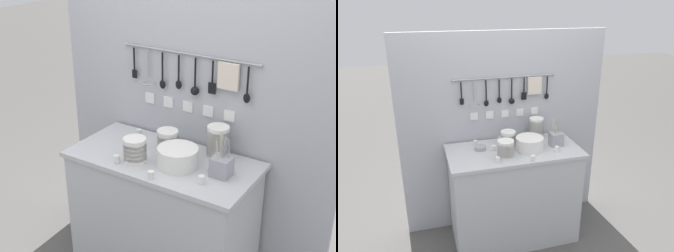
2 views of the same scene
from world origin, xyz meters
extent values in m
cube|color=#B7BABC|center=(0.00, 0.00, 0.91)|extent=(1.19, 0.58, 0.03)
cube|color=#B7BABC|center=(0.00, 0.00, 0.45)|extent=(1.14, 0.56, 0.89)
cube|color=#A8AAB2|center=(0.00, 0.32, 0.97)|extent=(1.99, 0.04, 1.93)
cylinder|color=#93969E|center=(0.00, 0.29, 1.52)|extent=(0.95, 0.01, 0.01)
sphere|color=#93969E|center=(-0.48, 0.29, 1.52)|extent=(0.02, 0.02, 0.02)
sphere|color=#93969E|center=(0.48, 0.29, 1.52)|extent=(0.02, 0.02, 0.02)
cylinder|color=black|center=(-0.41, 0.28, 1.43)|extent=(0.01, 0.01, 0.16)
cube|color=black|center=(-0.41, 0.28, 1.32)|extent=(0.04, 0.01, 0.06)
cylinder|color=#93969E|center=(-0.41, 0.29, 1.51)|extent=(0.01, 0.01, 0.02)
cylinder|color=#93969E|center=(-0.29, 0.28, 1.41)|extent=(0.01, 0.01, 0.18)
torus|color=#93969E|center=(-0.29, 0.28, 1.28)|extent=(0.10, 0.10, 0.01)
cylinder|color=#93969E|center=(-0.29, 0.29, 1.51)|extent=(0.01, 0.01, 0.02)
cylinder|color=black|center=(-0.18, 0.28, 1.41)|extent=(0.01, 0.01, 0.19)
ellipsoid|color=black|center=(-0.18, 0.28, 1.29)|extent=(0.04, 0.02, 0.06)
cylinder|color=#93969E|center=(-0.18, 0.29, 1.51)|extent=(0.01, 0.01, 0.02)
cylinder|color=black|center=(-0.06, 0.28, 1.42)|extent=(0.01, 0.01, 0.17)
ellipsoid|color=black|center=(-0.06, 0.28, 1.31)|extent=(0.04, 0.02, 0.06)
cylinder|color=#93969E|center=(-0.06, 0.29, 1.51)|extent=(0.01, 0.01, 0.02)
cylinder|color=black|center=(0.06, 0.28, 1.41)|extent=(0.01, 0.01, 0.19)
sphere|color=black|center=(0.06, 0.28, 1.29)|extent=(0.06, 0.06, 0.06)
cylinder|color=#93969E|center=(0.06, 0.29, 1.51)|extent=(0.00, 0.01, 0.02)
cylinder|color=black|center=(0.18, 0.28, 1.43)|extent=(0.01, 0.01, 0.14)
cube|color=black|center=(0.18, 0.28, 1.33)|extent=(0.05, 0.01, 0.07)
cylinder|color=#93969E|center=(0.18, 0.29, 1.51)|extent=(0.01, 0.01, 0.02)
cube|color=beige|center=(0.29, 0.28, 1.42)|extent=(0.13, 0.02, 0.16)
cylinder|color=#93969E|center=(0.29, 0.29, 1.51)|extent=(0.01, 0.01, 0.02)
cylinder|color=black|center=(0.41, 0.28, 1.42)|extent=(0.01, 0.01, 0.17)
ellipsoid|color=black|center=(0.41, 0.28, 1.31)|extent=(0.04, 0.02, 0.06)
cylinder|color=#93969E|center=(0.41, 0.29, 1.51)|extent=(0.01, 0.01, 0.02)
cube|color=white|center=(-0.30, 0.30, 1.17)|extent=(0.07, 0.01, 0.07)
cube|color=white|center=(-0.15, 0.30, 1.17)|extent=(0.07, 0.01, 0.07)
cube|color=white|center=(0.00, 0.30, 1.17)|extent=(0.07, 0.01, 0.07)
cube|color=white|center=(0.15, 0.30, 1.17)|extent=(0.07, 0.01, 0.07)
cube|color=white|center=(0.30, 0.30, 1.17)|extent=(0.07, 0.01, 0.07)
cylinder|color=silver|center=(-0.03, 0.10, 0.95)|extent=(0.14, 0.14, 0.05)
cylinder|color=silver|center=(-0.03, 0.10, 0.98)|extent=(0.14, 0.14, 0.05)
cylinder|color=silver|center=(-0.03, 0.10, 1.01)|extent=(0.14, 0.14, 0.05)
cylinder|color=silver|center=(-0.03, 0.10, 1.04)|extent=(0.14, 0.14, 0.05)
cylinder|color=silver|center=(-0.11, -0.13, 0.95)|extent=(0.14, 0.14, 0.05)
cylinder|color=silver|center=(-0.11, -0.13, 0.97)|extent=(0.14, 0.14, 0.05)
cylinder|color=silver|center=(-0.11, -0.13, 1.00)|extent=(0.14, 0.14, 0.05)
cylinder|color=silver|center=(-0.11, -0.13, 1.03)|extent=(0.14, 0.14, 0.05)
cylinder|color=silver|center=(-0.11, -0.13, 1.06)|extent=(0.14, 0.14, 0.05)
cylinder|color=silver|center=(0.28, 0.19, 0.94)|extent=(0.14, 0.14, 0.04)
cylinder|color=silver|center=(0.28, 0.19, 0.97)|extent=(0.14, 0.14, 0.04)
cylinder|color=silver|center=(0.28, 0.19, 0.99)|extent=(0.14, 0.14, 0.04)
cylinder|color=silver|center=(0.28, 0.19, 1.02)|extent=(0.14, 0.14, 0.04)
cylinder|color=silver|center=(0.28, 0.19, 1.04)|extent=(0.14, 0.14, 0.04)
cylinder|color=silver|center=(0.28, 0.19, 1.06)|extent=(0.14, 0.14, 0.04)
cylinder|color=silver|center=(0.28, 0.19, 1.09)|extent=(0.14, 0.14, 0.04)
cylinder|color=silver|center=(0.28, 0.19, 1.11)|extent=(0.14, 0.14, 0.04)
cylinder|color=silver|center=(0.13, -0.04, 0.93)|extent=(0.25, 0.25, 0.01)
cylinder|color=silver|center=(0.13, -0.04, 0.94)|extent=(0.25, 0.25, 0.01)
cylinder|color=silver|center=(0.13, -0.04, 0.95)|extent=(0.25, 0.25, 0.01)
cylinder|color=silver|center=(0.13, -0.04, 0.96)|extent=(0.25, 0.25, 0.01)
cylinder|color=silver|center=(0.13, -0.04, 0.96)|extent=(0.25, 0.25, 0.01)
cylinder|color=silver|center=(0.13, -0.04, 0.97)|extent=(0.25, 0.25, 0.01)
cylinder|color=silver|center=(0.13, -0.04, 0.98)|extent=(0.25, 0.25, 0.01)
cylinder|color=silver|center=(0.13, -0.04, 0.99)|extent=(0.25, 0.25, 0.01)
cylinder|color=silver|center=(0.13, -0.04, 1.00)|extent=(0.25, 0.25, 0.01)
cylinder|color=silver|center=(0.13, -0.04, 1.01)|extent=(0.25, 0.25, 0.01)
cylinder|color=silver|center=(0.13, -0.04, 1.02)|extent=(0.25, 0.25, 0.01)
cylinder|color=silver|center=(0.13, -0.04, 1.03)|extent=(0.25, 0.25, 0.01)
cylinder|color=silver|center=(0.13, -0.04, 1.04)|extent=(0.25, 0.25, 0.01)
cylinder|color=#93969E|center=(-0.29, 0.08, 0.94)|extent=(0.10, 0.10, 0.04)
cube|color=#93969E|center=(0.40, 0.00, 0.98)|extent=(0.11, 0.11, 0.12)
cylinder|color=#93969E|center=(0.41, 0.03, 1.07)|extent=(0.03, 0.01, 0.17)
cylinder|color=#C6B793|center=(0.38, 0.04, 1.07)|extent=(0.03, 0.02, 0.18)
cylinder|color=#C6B793|center=(0.39, -0.04, 1.06)|extent=(0.03, 0.01, 0.17)
cylinder|color=#C6B793|center=(0.38, 0.03, 1.08)|extent=(0.01, 0.02, 0.20)
cylinder|color=#93969E|center=(0.41, 0.01, 1.08)|extent=(0.03, 0.01, 0.19)
cylinder|color=#93969E|center=(0.41, 0.02, 1.06)|extent=(0.02, 0.02, 0.17)
cylinder|color=#C6B793|center=(0.39, 0.00, 1.09)|extent=(0.01, 0.01, 0.21)
cylinder|color=#93969E|center=(0.40, 0.00, 1.07)|extent=(0.01, 0.02, 0.18)
cylinder|color=#93969E|center=(0.43, 0.02, 1.07)|extent=(0.02, 0.01, 0.18)
cylinder|color=silver|center=(-0.20, -0.20, 0.95)|extent=(0.04, 0.04, 0.05)
cylinder|color=silver|center=(-0.31, 0.18, 0.95)|extent=(0.04, 0.04, 0.05)
cylinder|color=silver|center=(-0.18, 0.03, 0.95)|extent=(0.04, 0.04, 0.05)
cylinder|color=silver|center=(0.09, -0.25, 0.95)|extent=(0.04, 0.04, 0.05)
cylinder|color=silver|center=(-0.07, 0.20, 0.95)|extent=(0.04, 0.04, 0.05)
cylinder|color=silver|center=(0.35, -0.14, 0.95)|extent=(0.04, 0.04, 0.05)
camera|label=1|loc=(1.41, -2.15, 2.26)|focal=50.00mm
camera|label=2|loc=(-0.79, -2.54, 2.17)|focal=35.00mm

